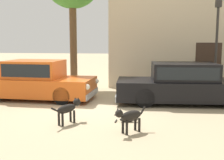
{
  "coord_description": "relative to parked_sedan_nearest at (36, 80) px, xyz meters",
  "views": [
    {
      "loc": [
        1.96,
        -8.67,
        2.15
      ],
      "look_at": [
        0.76,
        0.2,
        0.9
      ],
      "focal_mm": 44.34,
      "sensor_mm": 36.0,
      "label": 1
    }
  ],
  "objects": [
    {
      "name": "ground_plane",
      "position": [
        2.26,
        -1.12,
        -0.72
      ],
      "size": [
        80.0,
        80.0,
        0.0
      ],
      "primitive_type": "plane",
      "color": "tan"
    },
    {
      "name": "parked_sedan_nearest",
      "position": [
        0.0,
        0.0,
        0.0
      ],
      "size": [
        4.49,
        1.91,
        1.45
      ],
      "rotation": [
        0.0,
        0.0,
        -0.04
      ],
      "color": "#D15619",
      "rests_on": "ground_plane"
    },
    {
      "name": "parked_sedan_second",
      "position": [
        5.44,
        0.0,
        -0.02
      ],
      "size": [
        4.93,
        2.05,
        1.41
      ],
      "rotation": [
        0.0,
        0.0,
        0.06
      ],
      "color": "black",
      "rests_on": "ground_plane"
    },
    {
      "name": "stray_dog_spotted",
      "position": [
        2.14,
        -2.89,
        -0.31
      ],
      "size": [
        0.58,
        0.98,
        0.65
      ],
      "rotation": [
        0.0,
        0.0,
        1.07
      ],
      "color": "black",
      "rests_on": "ground_plane"
    },
    {
      "name": "stray_dog_tan",
      "position": [
        3.76,
        -3.5,
        -0.3
      ],
      "size": [
        0.75,
        0.72,
        0.65
      ],
      "rotation": [
        0.0,
        0.0,
        3.9
      ],
      "color": "black",
      "rests_on": "ground_plane"
    },
    {
      "name": "stray_cat",
      "position": [
        3.68,
        -2.59,
        -0.65
      ],
      "size": [
        0.62,
        0.23,
        0.16
      ],
      "rotation": [
        0.0,
        0.0,
        0.14
      ],
      "color": "#2D2B28",
      "rests_on": "ground_plane"
    },
    {
      "name": "street_lamp",
      "position": [
        6.9,
        1.95,
        1.71
      ],
      "size": [
        0.22,
        0.22,
        3.78
      ],
      "color": "#2D2B28",
      "rests_on": "ground_plane"
    }
  ]
}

